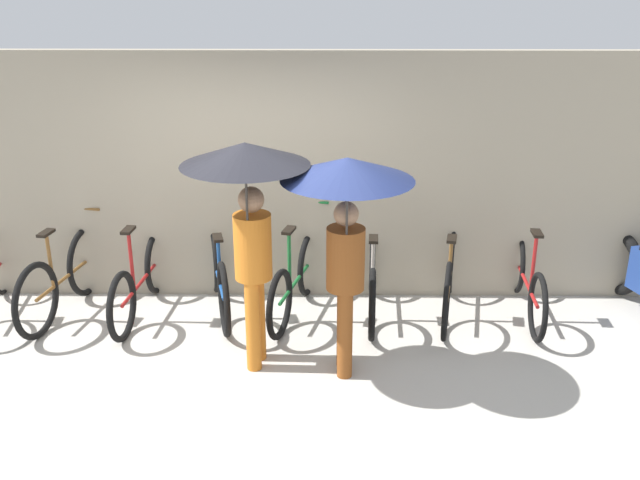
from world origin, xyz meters
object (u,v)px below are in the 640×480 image
parked_bicycle_2 (141,281)px  parked_bicycle_3 (218,276)px  parked_bicycle_5 (372,279)px  parked_bicycle_7 (527,281)px  pedestrian_center (347,205)px  pedestrian_leading (248,193)px  parked_bicycle_1 (63,278)px  parked_bicycle_6 (450,277)px  parked_bicycle_4 (295,281)px

parked_bicycle_2 → parked_bicycle_3: size_ratio=1.01×
parked_bicycle_5 → parked_bicycle_7: parked_bicycle_7 is taller
parked_bicycle_7 → pedestrian_center: size_ratio=0.90×
parked_bicycle_3 → parked_bicycle_7: (3.11, -0.03, -0.02)m
parked_bicycle_3 → pedestrian_leading: pedestrian_leading is taller
parked_bicycle_2 → parked_bicycle_7: same height
parked_bicycle_7 → pedestrian_center: pedestrian_center is taller
parked_bicycle_1 → parked_bicycle_6: parked_bicycle_6 is taller
parked_bicycle_5 → pedestrian_leading: (-1.09, -1.12, 1.25)m
parked_bicycle_2 → parked_bicycle_1: bearing=95.6°
parked_bicycle_3 → parked_bicycle_5: size_ratio=0.97×
parked_bicycle_4 → parked_bicycle_2: bearing=104.5°
parked_bicycle_4 → pedestrian_leading: pedestrian_leading is taller
parked_bicycle_4 → parked_bicycle_7: 2.33m
parked_bicycle_4 → pedestrian_leading: 1.68m
parked_bicycle_7 → pedestrian_center: (-1.86, -1.23, 1.20)m
parked_bicycle_1 → parked_bicycle_3: bearing=-76.9°
parked_bicycle_1 → parked_bicycle_5: bearing=-78.9°
parked_bicycle_3 → parked_bicycle_4: 0.78m
parked_bicycle_7 → pedestrian_leading: pedestrian_leading is taller
parked_bicycle_1 → parked_bicycle_3: parked_bicycle_3 is taller
parked_bicycle_6 → pedestrian_leading: 2.50m
parked_bicycle_1 → parked_bicycle_5: size_ratio=0.96×
parked_bicycle_2 → parked_bicycle_3: 0.78m
parked_bicycle_3 → parked_bicycle_6: 2.33m
parked_bicycle_3 → parked_bicycle_6: bearing=-104.4°
parked_bicycle_3 → pedestrian_center: size_ratio=0.88×
parked_bicycle_2 → parked_bicycle_6: parked_bicycle_2 is taller
parked_bicycle_1 → pedestrian_center: size_ratio=0.87×
parked_bicycle_3 → pedestrian_center: bearing=-148.8°
parked_bicycle_6 → parked_bicycle_7: parked_bicycle_7 is taller
pedestrian_center → parked_bicycle_3: bearing=-45.6°
parked_bicycle_1 → pedestrian_center: bearing=-102.8°
parked_bicycle_2 → parked_bicycle_7: size_ratio=0.99×
parked_bicycle_1 → parked_bicycle_7: parked_bicycle_7 is taller
pedestrian_leading → parked_bicycle_3: bearing=-59.7°
parked_bicycle_3 → parked_bicycle_7: 3.11m
parked_bicycle_2 → parked_bicycle_7: bearing=-84.7°
parked_bicycle_1 → parked_bicycle_3: (1.55, 0.09, -0.01)m
parked_bicycle_1 → pedestrian_leading: (2.01, -1.05, 1.23)m
parked_bicycle_1 → parked_bicycle_7: 4.66m
pedestrian_leading → parked_bicycle_2: bearing=-32.5°
parked_bicycle_1 → parked_bicycle_2: parked_bicycle_2 is taller
parked_bicycle_4 → pedestrian_center: pedestrian_center is taller
parked_bicycle_1 → parked_bicycle_5: (3.11, 0.07, -0.02)m
parked_bicycle_5 → pedestrian_leading: pedestrian_leading is taller
pedestrian_leading → pedestrian_center: (0.79, -0.12, -0.06)m
parked_bicycle_6 → parked_bicycle_3: bearing=101.4°
parked_bicycle_1 → parked_bicycle_4: parked_bicycle_4 is taller
parked_bicycle_1 → pedestrian_leading: bearing=-107.7°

